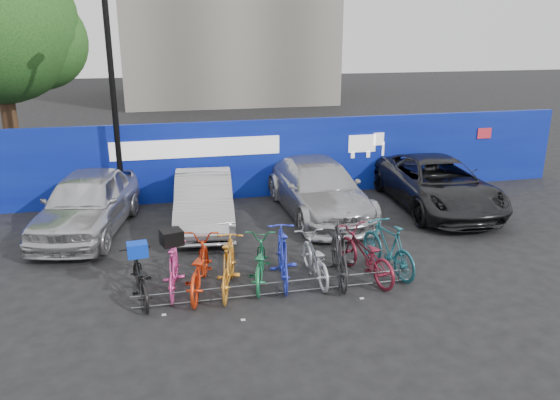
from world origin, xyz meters
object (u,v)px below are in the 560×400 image
object	(u,v)px
bike_5	(283,256)
car_3	(437,184)
lamppost	(113,97)
bike_6	(315,258)
bike_1	(174,268)
car_1	(204,200)
car_0	(87,203)
bike_9	(388,247)
bike_4	(259,262)
bike_2	(199,267)
car_2	(319,188)
bike_rack	(277,288)
tree	(4,27)
bike_8	(365,254)
bike_7	(339,252)
bike_3	(229,265)
bike_0	(140,278)

from	to	relation	value
bike_5	car_3	bearing A→B (deg)	-137.63
lamppost	bike_6	world-z (taller)	lamppost
car_3	lamppost	bearing A→B (deg)	173.51
car_3	bike_1	world-z (taller)	car_3
car_1	bike_1	size ratio (longest dim) A/B	2.49
car_0	bike_9	xyz separation A→B (m)	(6.55, -3.96, -0.22)
bike_6	bike_4	bearing A→B (deg)	-3.60
bike_2	car_2	bearing A→B (deg)	-119.43
bike_rack	bike_6	size ratio (longest dim) A/B	3.13
tree	bike_1	distance (m)	12.03
lamppost	car_2	distance (m)	6.14
lamppost	bike_1	world-z (taller)	lamppost
lamppost	bike_8	distance (m)	8.11
lamppost	bike_7	world-z (taller)	lamppost
bike_1	bike_3	world-z (taller)	bike_3
tree	bike_4	world-z (taller)	tree
bike_0	car_3	bearing A→B (deg)	-163.49
bike_rack	bike_9	bearing A→B (deg)	11.93
car_3	bike_7	distance (m)	5.84
bike_0	bike_8	size ratio (longest dim) A/B	0.87
bike_1	bike_8	bearing A→B (deg)	-176.68
bike_rack	lamppost	bearing A→B (deg)	118.07
bike_4	bike_9	size ratio (longest dim) A/B	0.96
bike_3	bike_6	world-z (taller)	bike_3
car_2	bike_3	size ratio (longest dim) A/B	2.73
bike_9	bike_3	bearing A→B (deg)	-9.52
bike_6	bike_5	bearing A→B (deg)	-2.02
bike_3	bike_4	size ratio (longest dim) A/B	1.03
car_0	bike_8	distance (m)	7.25
tree	car_0	size ratio (longest dim) A/B	1.68
bike_rack	bike_3	size ratio (longest dim) A/B	2.98
car_1	car_3	size ratio (longest dim) A/B	0.81
bike_6	bike_9	bearing A→B (deg)	179.29
car_2	bike_7	size ratio (longest dim) A/B	2.51
lamppost	car_1	distance (m)	3.76
tree	car_2	world-z (taller)	tree
bike_4	bike_7	xyz separation A→B (m)	(1.66, -0.19, 0.13)
lamppost	car_1	xyz separation A→B (m)	(2.18, -1.65, -2.58)
car_2	tree	bearing A→B (deg)	144.42
bike_3	bike_rack	bearing A→B (deg)	170.04
lamppost	bike_8	xyz separation A→B (m)	(5.18, -5.61, -2.75)
bike_9	bike_7	bearing A→B (deg)	-5.86
lamppost	bike_8	size ratio (longest dim) A/B	3.06
bike_4	bike_6	bearing A→B (deg)	-169.76
tree	bike_7	size ratio (longest dim) A/B	3.82
bike_rack	bike_6	bearing A→B (deg)	30.57
bike_1	car_3	bearing A→B (deg)	-147.53
car_2	bike_2	xyz separation A→B (m)	(-3.69, -4.09, -0.21)
bike_4	bike_9	world-z (taller)	bike_9
bike_4	bike_rack	bearing A→B (deg)	124.03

